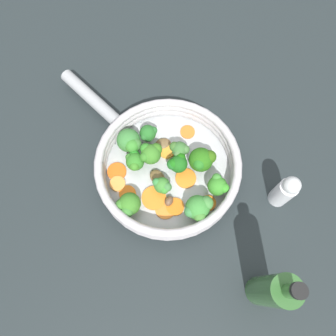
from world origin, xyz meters
The scene contains 32 objects.
ground_plane centered at (0.00, 0.00, 0.00)m, with size 4.00×4.00×0.00m, color #202829.
skillet centered at (0.00, 0.00, 0.01)m, with size 0.26×0.26×0.01m, color #B2B5B7.
skillet_rim_wall centered at (0.00, 0.00, 0.04)m, with size 0.28×0.28×0.05m.
skillet_handle centered at (-0.13, 0.18, 0.03)m, with size 0.03×0.03×0.18m, color #999B9E.
skillet_rivet_left centered at (-0.04, 0.12, 0.02)m, with size 0.01×0.01×0.01m, color #ADB5BA.
skillet_rivet_right centered at (-0.10, 0.08, 0.02)m, with size 0.01×0.01×0.01m, color #AEB7B4.
carrot_slice_0 centered at (0.03, -0.02, 0.02)m, with size 0.04×0.04×0.00m, color orange.
carrot_slice_1 centered at (-0.09, -0.03, 0.02)m, with size 0.03×0.03×0.00m, color orange.
carrot_slice_2 centered at (0.06, 0.08, 0.02)m, with size 0.03×0.03×0.00m, color orange.
carrot_slice_3 centered at (-0.04, -0.05, 0.02)m, with size 0.05×0.05×0.00m, color orange.
carrot_slice_4 centered at (0.06, -0.08, 0.02)m, with size 0.03×0.03×0.01m, color orange.
carrot_slice_5 centered at (0.00, -0.08, 0.02)m, with size 0.03×0.03×0.00m, color orange.
carrot_slice_6 centered at (-0.10, 0.02, 0.02)m, with size 0.04×0.04×0.00m, color orange.
carrot_slice_7 centered at (-0.02, -0.08, 0.02)m, with size 0.04×0.04×0.00m, color orange.
carrot_slice_8 centered at (0.01, 0.04, 0.02)m, with size 0.03×0.03×0.01m, color orange.
carrot_slice_9 centered at (-0.10, -0.01, 0.02)m, with size 0.03×0.03×0.01m, color #EF9642.
broccoli_floret_0 centered at (0.04, -0.09, 0.05)m, with size 0.06×0.05×0.06m.
broccoli_floret_1 centered at (0.02, 0.00, 0.04)m, with size 0.04×0.04×0.04m.
broccoli_floret_2 centered at (-0.06, 0.06, 0.04)m, with size 0.05×0.05×0.05m.
broccoli_floret_3 centered at (0.08, -0.06, 0.04)m, with size 0.04×0.04×0.05m.
broccoli_floret_4 centered at (-0.03, 0.03, 0.05)m, with size 0.05×0.04×0.05m.
broccoli_floret_5 centered at (-0.03, 0.08, 0.04)m, with size 0.04×0.03×0.04m.
broccoli_floret_6 centered at (0.03, 0.03, 0.04)m, with size 0.04×0.03×0.05m.
broccoli_floret_7 centered at (0.07, 0.00, 0.04)m, with size 0.05×0.05×0.05m.
broccoli_floret_8 centered at (-0.02, -0.04, 0.04)m, with size 0.03×0.03×0.04m.
broccoli_floret_9 centered at (-0.06, 0.02, 0.04)m, with size 0.04×0.04×0.04m.
broccoli_floret_10 centered at (-0.09, -0.06, 0.04)m, with size 0.05×0.05×0.05m.
mushroom_piece_0 centered at (0.00, 0.06, 0.02)m, with size 0.03×0.02×0.01m, color brown.
mushroom_piece_1 centered at (-0.01, -0.06, 0.02)m, with size 0.02×0.02×0.01m, color brown.
mushroom_piece_2 centered at (-0.02, -0.01, 0.02)m, with size 0.03×0.03×0.01m, color brown.
salt_shaker centered at (0.20, -0.09, 0.05)m, with size 0.04×0.04×0.10m.
oil_bottle centered at (0.12, -0.25, 0.08)m, with size 0.05×0.05×0.20m.
Camera 1 is at (-0.04, -0.22, 0.63)m, focal length 35.00 mm.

